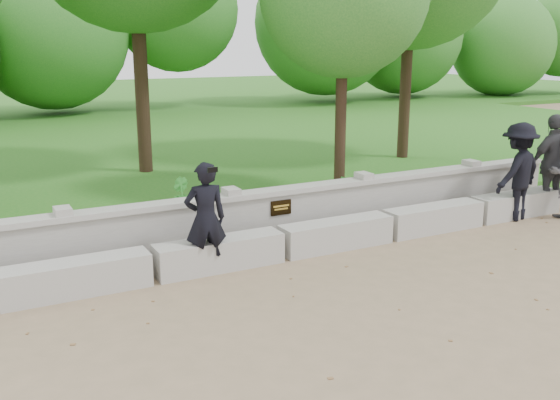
{
  "coord_description": "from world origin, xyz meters",
  "views": [
    {
      "loc": [
        -4.22,
        -6.04,
        3.18
      ],
      "look_at": [
        0.01,
        1.95,
        0.89
      ],
      "focal_mm": 40.0,
      "sensor_mm": 36.0,
      "label": 1
    }
  ],
  "objects": [
    {
      "name": "lawn",
      "position": [
        0.0,
        14.0,
        0.12
      ],
      "size": [
        40.0,
        22.0,
        0.25
      ],
      "primitive_type": "cube",
      "color": "#1D6017",
      "rests_on": "ground"
    },
    {
      "name": "ground",
      "position": [
        0.0,
        0.0,
        0.0
      ],
      "size": [
        80.0,
        80.0,
        0.0
      ],
      "primitive_type": "plane",
      "color": "#8B7355",
      "rests_on": "ground"
    },
    {
      "name": "visitor_mid",
      "position": [
        4.82,
        1.76,
        0.9
      ],
      "size": [
        1.28,
        0.9,
        1.8
      ],
      "color": "black",
      "rests_on": "ground"
    },
    {
      "name": "concrete_bench",
      "position": [
        0.0,
        1.9,
        0.22
      ],
      "size": [
        11.9,
        0.45,
        0.45
      ],
      "color": "#ABA9A2",
      "rests_on": "ground"
    },
    {
      "name": "man_main",
      "position": [
        -1.24,
        1.8,
        0.81
      ],
      "size": [
        0.63,
        0.57,
        1.61
      ],
      "color": "black",
      "rests_on": "ground"
    },
    {
      "name": "parapet_wall",
      "position": [
        0.0,
        2.6,
        0.46
      ],
      "size": [
        12.5,
        0.35,
        0.9
      ],
      "color": "#A19F98",
      "rests_on": "ground"
    },
    {
      "name": "shrub_c",
      "position": [
        2.23,
        3.3,
        0.51
      ],
      "size": [
        0.6,
        0.61,
        0.52
      ],
      "primitive_type": "imported",
      "rotation": [
        0.0,
        0.0,
        4.07
      ],
      "color": "#348E30",
      "rests_on": "lawn"
    },
    {
      "name": "shrub_b",
      "position": [
        -0.72,
        4.37,
        0.55
      ],
      "size": [
        0.32,
        0.37,
        0.59
      ],
      "primitive_type": "imported",
      "rotation": [
        0.0,
        0.0,
        1.76
      ],
      "color": "#348E30",
      "rests_on": "lawn"
    },
    {
      "name": "visitor_right",
      "position": [
        5.8,
        1.8,
        0.95
      ],
      "size": [
        1.15,
        0.57,
        1.89
      ],
      "color": "#39393E",
      "rests_on": "ground"
    }
  ]
}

